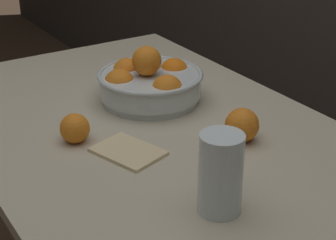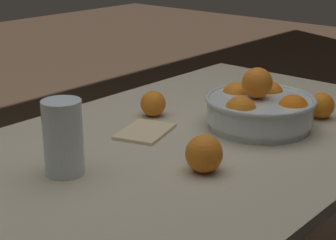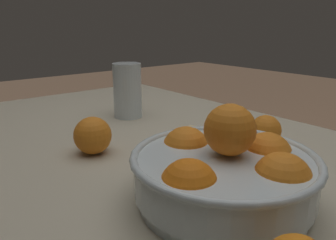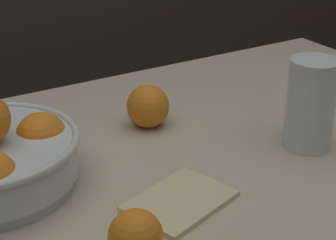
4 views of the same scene
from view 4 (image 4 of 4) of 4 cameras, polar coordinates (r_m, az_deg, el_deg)
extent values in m
cube|color=#B7AD93|center=(0.90, -2.76, -6.15)|extent=(1.45, 0.82, 0.03)
cylinder|color=#936B47|center=(1.68, 12.05, -5.55)|extent=(0.05, 0.05, 0.72)
sphere|color=orange|center=(0.89, -12.72, -1.79)|extent=(0.08, 0.08, 0.08)
cylinder|color=#F4A314|center=(0.97, 14.14, 0.35)|extent=(0.07, 0.07, 0.11)
cylinder|color=silver|center=(0.97, 14.28, 1.56)|extent=(0.08, 0.08, 0.16)
sphere|color=orange|center=(0.70, -3.32, -11.69)|extent=(0.07, 0.07, 0.07)
sphere|color=orange|center=(1.03, -2.05, 1.42)|extent=(0.08, 0.08, 0.08)
cube|color=beige|center=(0.81, 1.23, -8.22)|extent=(0.17, 0.15, 0.01)
camera|label=1|loc=(1.34, 61.11, 19.74)|focal=60.00mm
camera|label=2|loc=(1.96, 11.81, 25.60)|focal=60.00mm
camera|label=3|loc=(1.13, -38.74, 10.19)|focal=35.00mm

